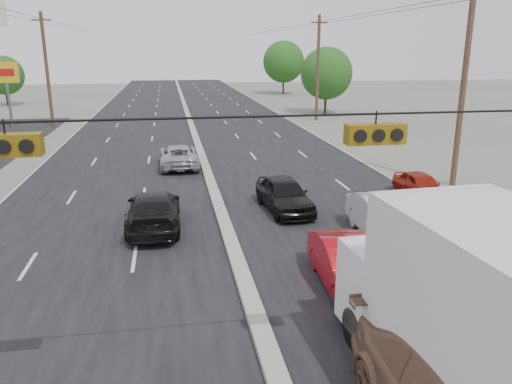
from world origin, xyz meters
TOP-DOWN VIEW (x-y plane):
  - road_surface at (0.00, 30.00)m, footprint 20.00×160.00m
  - center_median at (0.00, 30.00)m, footprint 0.50×160.00m
  - utility_pole_left_c at (-12.50, 40.00)m, footprint 1.60×0.30m
  - utility_pole_right_b at (12.50, 15.00)m, footprint 1.60×0.30m
  - utility_pole_right_c at (12.50, 40.00)m, footprint 1.60×0.30m
  - traffic_signals at (1.40, 0.00)m, footprint 25.00×0.30m
  - pole_sign_far at (-16.00, 40.00)m, footprint 2.20×0.25m
  - tree_left_far at (-22.00, 60.00)m, footprint 4.80×4.80m
  - tree_right_mid at (15.00, 45.00)m, footprint 5.60×5.60m
  - tree_right_far at (16.00, 70.00)m, footprint 6.40×6.40m
  - box_truck at (3.51, -0.97)m, footprint 3.28×8.15m
  - red_sedan at (3.00, 4.75)m, footprint 1.76×4.48m
  - queue_car_a at (2.81, 12.29)m, footprint 2.13×4.48m
  - queue_car_b at (5.74, 8.30)m, footprint 1.84×4.81m
  - queue_car_d at (9.60, 6.41)m, footprint 2.25×4.45m
  - queue_car_e at (9.60, 12.97)m, footprint 1.52×3.66m
  - oncoming_near at (-2.78, 11.05)m, footprint 2.10×5.08m
  - oncoming_far at (-1.54, 21.65)m, footprint 2.32×4.89m

SIDE VIEW (x-z plane):
  - road_surface at x=0.00m, z-range -0.01..0.01m
  - center_median at x=0.00m, z-range 0.00..0.20m
  - queue_car_d at x=9.60m, z-range 0.00..1.24m
  - queue_car_e at x=9.60m, z-range 0.00..1.24m
  - oncoming_far at x=-1.54m, z-range 0.00..1.35m
  - red_sedan at x=3.00m, z-range 0.00..1.45m
  - oncoming_near at x=-2.78m, z-range 0.00..1.47m
  - queue_car_a at x=2.81m, z-range 0.00..1.48m
  - queue_car_b at x=5.74m, z-range 0.00..1.57m
  - box_truck at x=3.51m, z-range 0.05..4.11m
  - tree_left_far at x=-22.00m, z-range 0.66..6.78m
  - tree_right_mid at x=15.00m, z-range 0.77..7.91m
  - pole_sign_far at x=-16.00m, z-range 1.41..7.41m
  - tree_right_far at x=16.00m, z-range 0.88..9.04m
  - utility_pole_left_c at x=-12.50m, z-range 0.11..10.11m
  - utility_pole_right_b at x=12.50m, z-range 0.11..10.11m
  - utility_pole_right_c at x=12.50m, z-range 0.11..10.11m
  - traffic_signals at x=1.40m, z-range 5.22..5.77m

